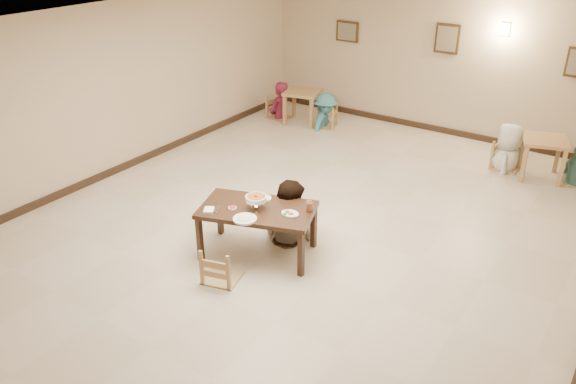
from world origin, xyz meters
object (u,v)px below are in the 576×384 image
Objects in this scene: main_diner at (289,181)px; drink_glass at (309,206)px; chair_near at (221,248)px; bg_diner_c at (513,124)px; main_table at (257,213)px; bg_chair_ll at (280,97)px; bg_diner_a at (280,82)px; bg_table_left at (303,97)px; curry_warmer at (256,199)px; bg_chair_lr at (326,106)px; chair_far at (291,201)px; bg_diner_b at (326,93)px; bg_chair_rl at (509,142)px; bg_table_right at (544,146)px.

main_diner reaches higher than drink_glass.
bg_diner_c is at bearing -125.72° from chair_near.
main_table is 1.67× the size of bg_chair_ll.
bg_diner_a is (-3.02, 5.64, 0.39)m from chair_near.
bg_chair_ll reaches higher than chair_near.
chair_near is 1.06× the size of bg_table_left.
main_diner reaches higher than curry_warmer.
bg_diner_a is (-1.16, -0.11, 0.38)m from bg_chair_lr.
bg_chair_lr is (1.16, 0.11, -0.03)m from bg_chair_ll.
bg_chair_lr is (-1.95, 4.27, -0.05)m from chair_far.
chair_far is 0.58× the size of main_diner.
bg_diner_b reaches higher than bg_chair_lr.
chair_near is 0.52× the size of main_diner.
bg_chair_ll reaches higher than main_table.
bg_chair_ll is at bearing 128.83° from drink_glass.
main_diner is 5.32m from bg_chair_ll.
chair_near is at bearing 34.98° from bg_diner_a.
main_table is 1.92× the size of bg_table_left.
bg_chair_ll is at bearing 121.81° from curry_warmer.
bg_chair_ll is at bearing -41.41° from main_diner.
chair_near is at bearing 159.38° from bg_chair_rl.
bg_chair_lr is at bearing 132.46° from chair_far.
chair_near is at bearing -172.77° from bg_diner_b.
curry_warmer is at bearing -151.62° from drink_glass.
drink_glass is at bearing -56.23° from bg_table_left.
chair_near is 0.62× the size of bg_diner_b.
chair_far is at bearing 154.18° from bg_chair_rl.
main_diner is (0.13, 1.37, 0.44)m from chair_near.
bg_diner_a is at bearing -173.84° from bg_table_left.
curry_warmer is 5.39m from bg_chair_rl.
chair_near is at bearing -91.43° from curry_warmer.
bg_chair_ll is at bearing 180.00° from bg_diner_a.
bg_table_right is at bearing 75.91° from chair_far.
main_diner is 1.77× the size of bg_chair_rl.
bg_diner_b is at bearing -17.61° from bg_chair_lr.
main_table is at bearing 3.06° from bg_chair_lr.
chair_near is 6.41m from bg_diner_a.
main_diner is at bearing 60.55° from main_table.
bg_chair_ll reaches higher than bg_chair_lr.
bg_diner_c is (-0.60, 0.06, 0.27)m from bg_table_right.
bg_chair_ll is 1.16m from bg_chair_lr.
bg_diner_b is at bearing 88.83° from bg_chair_rl.
chair_far is 0.61× the size of bg_diner_c.
main_diner is 1.89× the size of bg_chair_lr.
main_table is at bearing -170.06° from bg_diner_b.
chair_near is 0.55× the size of bg_diner_a.
bg_diner_c reaches higher than main_table.
bg_chair_rl reaches higher than bg_table_right.
bg_diner_a reaches higher than bg_table_left.
bg_chair_lr is at bearing 178.69° from bg_table_right.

